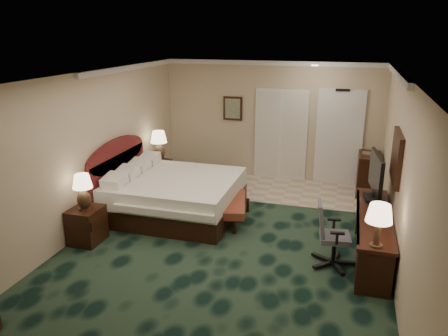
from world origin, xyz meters
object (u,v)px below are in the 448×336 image
(desk_chair, at_px, (335,235))
(lamp_far, at_px, (159,146))
(minibar, at_px, (368,174))
(bed_bench, at_px, (233,211))
(nightstand_far, at_px, (159,174))
(nightstand_near, at_px, (87,225))
(lamp_near, at_px, (83,192))
(tv, at_px, (376,177))
(desk, at_px, (372,236))
(bed, at_px, (176,196))

(desk_chair, bearing_deg, lamp_far, 139.40)
(minibar, bearing_deg, bed_bench, -137.61)
(nightstand_far, height_order, lamp_far, lamp_far)
(nightstand_near, height_order, nightstand_far, nightstand_near)
(nightstand_far, xyz_separation_m, lamp_near, (0.02, -2.85, 0.59))
(nightstand_near, relative_size, desk_chair, 0.60)
(nightstand_far, bearing_deg, lamp_near, -89.66)
(bed_bench, relative_size, desk_chair, 1.22)
(tv, bearing_deg, lamp_far, 156.14)
(lamp_near, height_order, desk, lamp_near)
(nightstand_far, bearing_deg, nightstand_near, -89.92)
(lamp_near, bearing_deg, lamp_far, 89.84)
(bed, height_order, tv, tv)
(nightstand_far, xyz_separation_m, lamp_far, (0.03, 0.03, 0.63))
(bed, distance_m, minibar, 4.10)
(nightstand_near, bearing_deg, bed_bench, 35.00)
(lamp_near, bearing_deg, nightstand_near, 120.43)
(desk, bearing_deg, minibar, 90.07)
(bed_bench, bearing_deg, minibar, 28.74)
(tv, bearing_deg, desk, -96.93)
(nightstand_near, height_order, bed_bench, nightstand_near)
(lamp_far, bearing_deg, lamp_near, -90.16)
(bed, bearing_deg, nightstand_far, 126.12)
(bed, bearing_deg, desk, -11.06)
(lamp_far, bearing_deg, desk, -24.62)
(nightstand_far, bearing_deg, bed_bench, -33.05)
(minibar, bearing_deg, nightstand_near, -140.88)
(lamp_near, relative_size, tv, 0.60)
(bed, height_order, desk, bed)
(nightstand_far, xyz_separation_m, desk, (4.47, -2.01, 0.05))
(bed_bench, bearing_deg, lamp_near, -158.07)
(nightstand_near, xyz_separation_m, desk_chair, (3.93, 0.37, 0.20))
(lamp_far, distance_m, desk, 4.93)
(bed, bearing_deg, lamp_near, -122.03)
(bed, distance_m, desk_chair, 3.17)
(nightstand_far, xyz_separation_m, desk_chair, (3.93, -2.46, 0.20))
(lamp_near, xyz_separation_m, minibar, (4.45, 3.65, -0.45))
(bed, relative_size, minibar, 2.58)
(bed, height_order, desk_chair, desk_chair)
(desk, bearing_deg, bed_bench, 164.72)
(bed, height_order, bed_bench, bed)
(bed_bench, height_order, tv, tv)
(nightstand_far, relative_size, lamp_far, 0.86)
(bed, distance_m, nightstand_near, 1.79)
(lamp_near, relative_size, desk_chair, 0.60)
(nightstand_far, distance_m, desk, 4.91)
(lamp_near, distance_m, desk, 4.57)
(desk, height_order, minibar, minibar)
(bed, bearing_deg, tv, -0.47)
(nightstand_far, distance_m, lamp_far, 0.63)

